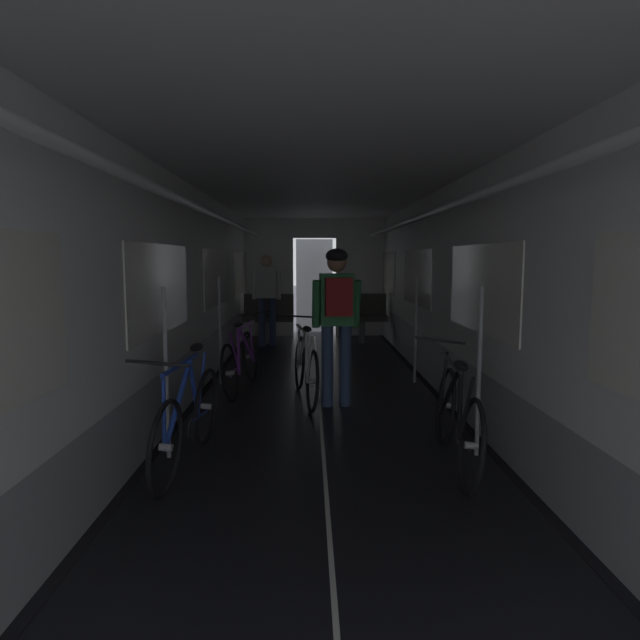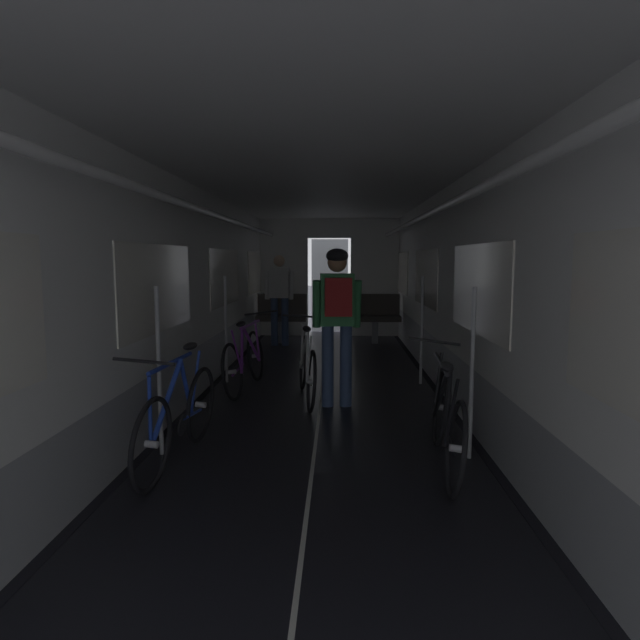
{
  "view_description": "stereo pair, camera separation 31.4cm",
  "coord_description": "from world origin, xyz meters",
  "px_view_note": "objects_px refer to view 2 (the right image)",
  "views": [
    {
      "loc": [
        -0.12,
        -2.13,
        1.62
      ],
      "look_at": [
        0.0,
        3.53,
        0.97
      ],
      "focal_mm": 29.84,
      "sensor_mm": 36.0,
      "label": 1
    },
    {
      "loc": [
        0.2,
        -2.12,
        1.62
      ],
      "look_at": [
        0.0,
        3.53,
        0.97
      ],
      "focal_mm": 29.84,
      "sensor_mm": 36.0,
      "label": 2
    }
  ],
  "objects_px": {
    "bench_seat_far_right": "(375,314)",
    "person_standing_near_bench": "(279,294)",
    "bicycle_blue": "(179,416)",
    "person_cyclist_aisle": "(337,310)",
    "bicycle_white_in_aisle": "(307,367)",
    "bench_seat_far_left": "(282,313)",
    "bicycle_purple": "(245,359)",
    "bicycle_black": "(447,420)"
  },
  "relations": [
    {
      "from": "bench_seat_far_right",
      "to": "person_standing_near_bench",
      "type": "bearing_deg",
      "value": -168.17
    },
    {
      "from": "bench_seat_far_right",
      "to": "bicycle_blue",
      "type": "xyz_separation_m",
      "value": [
        -1.96,
        -6.15,
        -0.18
      ]
    },
    {
      "from": "person_cyclist_aisle",
      "to": "bicycle_white_in_aisle",
      "type": "bearing_deg",
      "value": 142.88
    },
    {
      "from": "bench_seat_far_left",
      "to": "person_standing_near_bench",
      "type": "bearing_deg",
      "value": -89.59
    },
    {
      "from": "person_cyclist_aisle",
      "to": "person_standing_near_bench",
      "type": "height_order",
      "value": "person_cyclist_aisle"
    },
    {
      "from": "bicycle_purple",
      "to": "person_standing_near_bench",
      "type": "xyz_separation_m",
      "value": [
        0.06,
        3.39,
        0.59
      ]
    },
    {
      "from": "bench_seat_far_left",
      "to": "person_cyclist_aisle",
      "type": "bearing_deg",
      "value": -76.38
    },
    {
      "from": "bench_seat_far_right",
      "to": "bicycle_blue",
      "type": "bearing_deg",
      "value": -107.67
    },
    {
      "from": "bench_seat_far_left",
      "to": "person_cyclist_aisle",
      "type": "distance_m",
      "value": 4.64
    },
    {
      "from": "bench_seat_far_right",
      "to": "bicycle_blue",
      "type": "distance_m",
      "value": 6.46
    },
    {
      "from": "bicycle_black",
      "to": "bicycle_blue",
      "type": "bearing_deg",
      "value": 179.38
    },
    {
      "from": "bench_seat_far_left",
      "to": "person_cyclist_aisle",
      "type": "height_order",
      "value": "person_cyclist_aisle"
    },
    {
      "from": "bench_seat_far_right",
      "to": "bicycle_black",
      "type": "xyz_separation_m",
      "value": [
        0.14,
        -6.17,
        -0.19
      ]
    },
    {
      "from": "bicycle_blue",
      "to": "bicycle_white_in_aisle",
      "type": "distance_m",
      "value": 2.13
    },
    {
      "from": "bench_seat_far_left",
      "to": "person_cyclist_aisle",
      "type": "relative_size",
      "value": 0.57
    },
    {
      "from": "person_standing_near_bench",
      "to": "bicycle_blue",
      "type": "bearing_deg",
      "value": -91.61
    },
    {
      "from": "bicycle_blue",
      "to": "bicycle_purple",
      "type": "relative_size",
      "value": 1.0
    },
    {
      "from": "bicycle_purple",
      "to": "person_standing_near_bench",
      "type": "relative_size",
      "value": 1.01
    },
    {
      "from": "bench_seat_far_left",
      "to": "bicycle_black",
      "type": "bearing_deg",
      "value": -72.54
    },
    {
      "from": "bench_seat_far_left",
      "to": "bench_seat_far_right",
      "type": "xyz_separation_m",
      "value": [
        1.8,
        0.0,
        0.0
      ]
    },
    {
      "from": "bench_seat_far_right",
      "to": "person_standing_near_bench",
      "type": "relative_size",
      "value": 0.58
    },
    {
      "from": "bench_seat_far_left",
      "to": "person_standing_near_bench",
      "type": "distance_m",
      "value": 0.55
    },
    {
      "from": "bicycle_black",
      "to": "bicycle_purple",
      "type": "xyz_separation_m",
      "value": [
        -1.99,
        2.41,
        -0.0
      ]
    },
    {
      "from": "bicycle_purple",
      "to": "bicycle_white_in_aisle",
      "type": "xyz_separation_m",
      "value": [
        0.79,
        -0.46,
        0.0
      ]
    },
    {
      "from": "bicycle_blue",
      "to": "bicycle_black",
      "type": "bearing_deg",
      "value": -0.62
    },
    {
      "from": "bicycle_black",
      "to": "person_standing_near_bench",
      "type": "bearing_deg",
      "value": 108.5
    },
    {
      "from": "bench_seat_far_left",
      "to": "bench_seat_far_right",
      "type": "distance_m",
      "value": 1.8
    },
    {
      "from": "bicycle_white_in_aisle",
      "to": "person_standing_near_bench",
      "type": "relative_size",
      "value": 1.0
    },
    {
      "from": "bench_seat_far_left",
      "to": "bicycle_black",
      "type": "xyz_separation_m",
      "value": [
        1.94,
        -6.17,
        -0.19
      ]
    },
    {
      "from": "bicycle_purple",
      "to": "bicycle_black",
      "type": "bearing_deg",
      "value": -50.35
    },
    {
      "from": "bench_seat_far_left",
      "to": "bicycle_blue",
      "type": "distance_m",
      "value": 6.16
    },
    {
      "from": "bicycle_white_in_aisle",
      "to": "person_cyclist_aisle",
      "type": "bearing_deg",
      "value": -37.12
    },
    {
      "from": "bicycle_purple",
      "to": "bicycle_white_in_aisle",
      "type": "relative_size",
      "value": 1.01
    },
    {
      "from": "bench_seat_far_left",
      "to": "bicycle_blue",
      "type": "relative_size",
      "value": 0.58
    },
    {
      "from": "bicycle_white_in_aisle",
      "to": "person_standing_near_bench",
      "type": "distance_m",
      "value": 3.96
    },
    {
      "from": "bicycle_black",
      "to": "bicycle_white_in_aisle",
      "type": "height_order",
      "value": "bicycle_black"
    },
    {
      "from": "bench_seat_far_left",
      "to": "bicycle_blue",
      "type": "height_order",
      "value": "bench_seat_far_left"
    },
    {
      "from": "bench_seat_far_left",
      "to": "bench_seat_far_right",
      "type": "relative_size",
      "value": 1.0
    },
    {
      "from": "bicycle_purple",
      "to": "person_cyclist_aisle",
      "type": "relative_size",
      "value": 0.98
    },
    {
      "from": "bicycle_blue",
      "to": "bicycle_purple",
      "type": "bearing_deg",
      "value": 87.44
    },
    {
      "from": "person_cyclist_aisle",
      "to": "bicycle_blue",
      "type": "bearing_deg",
      "value": -126.77
    },
    {
      "from": "bicycle_blue",
      "to": "person_cyclist_aisle",
      "type": "bearing_deg",
      "value": 53.23
    }
  ]
}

